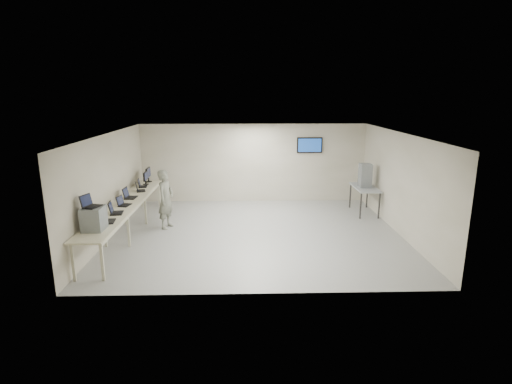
{
  "coord_description": "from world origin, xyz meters",
  "views": [
    {
      "loc": [
        -0.3,
        -10.66,
        3.85
      ],
      "look_at": [
        0.0,
        0.2,
        1.15
      ],
      "focal_mm": 28.0,
      "sensor_mm": 36.0,
      "label": 1
    }
  ],
  "objects_px": {
    "workbench": "(126,206)",
    "soldier": "(166,199)",
    "side_table": "(365,189)",
    "equipment_box": "(94,218)"
  },
  "relations": [
    {
      "from": "equipment_box",
      "to": "soldier",
      "type": "distance_m",
      "value": 2.93
    },
    {
      "from": "workbench",
      "to": "equipment_box",
      "type": "xyz_separation_m",
      "value": [
        -0.06,
        -2.17,
        0.33
      ]
    },
    {
      "from": "soldier",
      "to": "side_table",
      "type": "relative_size",
      "value": 1.17
    },
    {
      "from": "workbench",
      "to": "side_table",
      "type": "relative_size",
      "value": 4.09
    },
    {
      "from": "equipment_box",
      "to": "side_table",
      "type": "relative_size",
      "value": 0.36
    },
    {
      "from": "equipment_box",
      "to": "soldier",
      "type": "height_order",
      "value": "soldier"
    },
    {
      "from": "equipment_box",
      "to": "soldier",
      "type": "bearing_deg",
      "value": 69.57
    },
    {
      "from": "soldier",
      "to": "side_table",
      "type": "bearing_deg",
      "value": -61.17
    },
    {
      "from": "equipment_box",
      "to": "soldier",
      "type": "relative_size",
      "value": 0.3
    },
    {
      "from": "workbench",
      "to": "soldier",
      "type": "xyz_separation_m",
      "value": [
        0.99,
        0.55,
        0.04
      ]
    }
  ]
}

